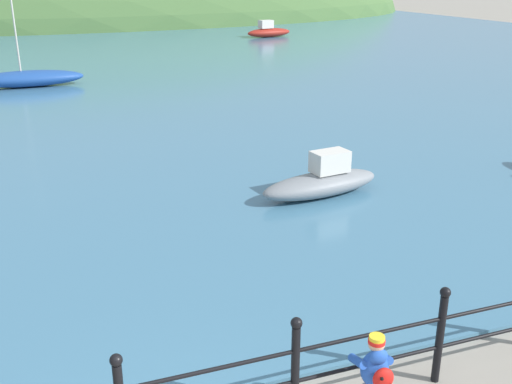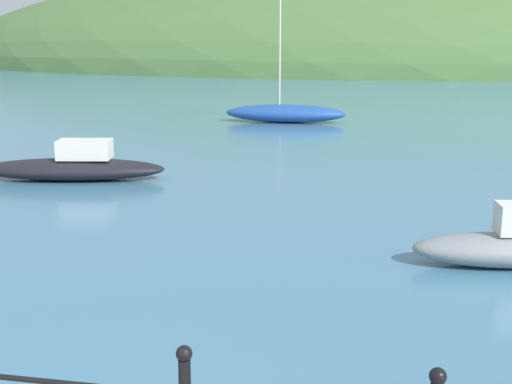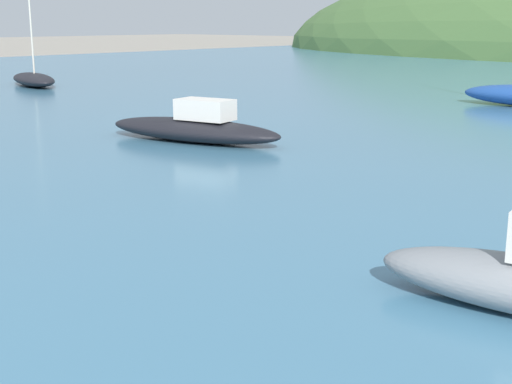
% 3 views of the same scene
% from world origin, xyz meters
% --- Properties ---
extents(water, '(80.00, 60.00, 0.10)m').
position_xyz_m(water, '(0.00, 32.00, 0.05)').
color(water, teal).
rests_on(water, ground).
extents(far_hillside, '(83.08, 45.70, 18.41)m').
position_xyz_m(far_hillside, '(0.00, 66.65, 0.00)').
color(far_hillside, '#476B38').
rests_on(far_hillside, ground).
extents(boat_far_right, '(2.77, 1.20, 0.92)m').
position_xyz_m(boat_far_right, '(4.50, 7.18, 0.40)').
color(boat_far_right, gray).
rests_on(boat_far_right, water).
extents(boat_far_left, '(4.29, 1.90, 0.90)m').
position_xyz_m(boat_far_left, '(-4.18, 11.54, 0.39)').
color(boat_far_left, black).
rests_on(boat_far_left, water).
extents(boat_green_fishing, '(4.35, 1.34, 5.38)m').
position_xyz_m(boat_green_fishing, '(-1.07, 22.32, 0.44)').
color(boat_green_fishing, '#1E4793').
rests_on(boat_green_fishing, water).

